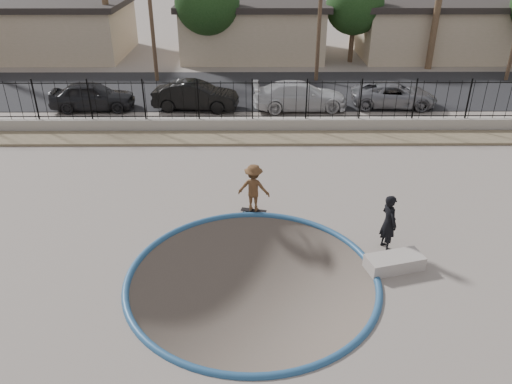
{
  "coord_description": "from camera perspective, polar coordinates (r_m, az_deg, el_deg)",
  "views": [
    {
      "loc": [
        0.03,
        -12.0,
        8.54
      ],
      "look_at": [
        0.12,
        2.0,
        1.1
      ],
      "focal_mm": 35.0,
      "sensor_mm": 36.0,
      "label": 1
    }
  ],
  "objects": [
    {
      "name": "house_east",
      "position": [
        41.48,
        20.29,
        17.27
      ],
      "size": [
        12.6,
        8.6,
        3.9
      ],
      "color": "tan",
      "rests_on": "ground"
    },
    {
      "name": "rock_strip",
      "position": [
        22.83,
        -0.4,
        6.18
      ],
      "size": [
        42.0,
        1.6,
        0.11
      ],
      "primitive_type": "cube",
      "color": "#887559",
      "rests_on": "ground"
    },
    {
      "name": "car_a",
      "position": [
        27.86,
        -18.18,
        10.41
      ],
      "size": [
        4.36,
        1.89,
        1.46
      ],
      "primitive_type": "imported",
      "rotation": [
        0.0,
        0.0,
        1.61
      ],
      "color": "black",
      "rests_on": "street"
    },
    {
      "name": "car_b",
      "position": [
        26.73,
        -6.93,
        10.88
      ],
      "size": [
        4.53,
        1.95,
        1.45
      ],
      "primitive_type": "imported",
      "rotation": [
        0.0,
        0.0,
        1.47
      ],
      "color": "black",
      "rests_on": "street"
    },
    {
      "name": "utility_pole_left",
      "position": [
        31.81,
        -12.05,
        20.51
      ],
      "size": [
        1.7,
        0.24,
        9.0
      ],
      "color": "#473323",
      "rests_on": "ground"
    },
    {
      "name": "house_center",
      "position": [
        39.05,
        -0.41,
        18.32
      ],
      "size": [
        10.6,
        8.6,
        3.9
      ],
      "color": "tan",
      "rests_on": "ground"
    },
    {
      "name": "retaining_wall",
      "position": [
        23.77,
        -0.4,
        7.72
      ],
      "size": [
        42.0,
        0.45,
        0.6
      ],
      "primitive_type": "cube",
      "color": "gray",
      "rests_on": "ground"
    },
    {
      "name": "videographer",
      "position": [
        15.15,
        14.92,
        -3.39
      ],
      "size": [
        0.61,
        0.75,
        1.78
      ],
      "primitive_type": "imported",
      "rotation": [
        0.0,
        0.0,
        1.9
      ],
      "color": "black",
      "rests_on": "ground"
    },
    {
      "name": "concrete_ledge",
      "position": [
        14.7,
        15.53,
        -7.75
      ],
      "size": [
        1.73,
        1.09,
        0.4
      ],
      "primitive_type": "cube",
      "rotation": [
        0.0,
        0.0,
        0.26
      ],
      "color": "#AA9F96",
      "rests_on": "ground"
    },
    {
      "name": "skater",
      "position": [
        16.52,
        -0.27,
        0.17
      ],
      "size": [
        1.17,
        0.82,
        1.66
      ],
      "primitive_type": "imported",
      "rotation": [
        0.0,
        0.0,
        2.93
      ],
      "color": "brown",
      "rests_on": "ground"
    },
    {
      "name": "car_c",
      "position": [
        26.68,
        5.06,
        10.92
      ],
      "size": [
        5.04,
        2.29,
        1.43
      ],
      "primitive_type": "imported",
      "rotation": [
        0.0,
        0.0,
        1.63
      ],
      "color": "silver",
      "rests_on": "street"
    },
    {
      "name": "house_west",
      "position": [
        41.85,
        -22.42,
        16.99
      ],
      "size": [
        11.6,
        8.6,
        3.9
      ],
      "color": "tan",
      "rests_on": "ground"
    },
    {
      "name": "street",
      "position": [
        30.22,
        -0.4,
        11.62
      ],
      "size": [
        90.0,
        8.0,
        0.04
      ],
      "primitive_type": "cube",
      "color": "black",
      "rests_on": "ground"
    },
    {
      "name": "fence",
      "position": [
        23.38,
        -0.41,
        10.48
      ],
      "size": [
        40.0,
        0.04,
        1.8
      ],
      "color": "black",
      "rests_on": "retaining_wall"
    },
    {
      "name": "skateboard",
      "position": [
        16.89,
        -0.27,
        -2.13
      ],
      "size": [
        0.89,
        0.42,
        0.07
      ],
      "rotation": [
        0.0,
        0.0,
        -0.24
      ],
      "color": "black",
      "rests_on": "ground"
    },
    {
      "name": "ground",
      "position": [
        25.86,
        -0.39,
        6.11
      ],
      "size": [
        120.0,
        120.0,
        2.2
      ],
      "primitive_type": "cube",
      "color": "gray",
      "rests_on": "ground"
    },
    {
      "name": "car_d",
      "position": [
        28.0,
        15.47,
        10.65
      ],
      "size": [
        4.6,
        2.32,
        1.25
      ],
      "primitive_type": "imported",
      "rotation": [
        0.0,
        0.0,
        1.51
      ],
      "color": "gray",
      "rests_on": "street"
    },
    {
      "name": "street_tree_mid",
      "position": [
        36.97,
        11.22,
        20.2
      ],
      "size": [
        3.96,
        3.96,
        5.83
      ],
      "color": "#473323",
      "rests_on": "ground"
    },
    {
      "name": "bowl_pit",
      "position": [
        13.92,
        -0.41,
        -9.83
      ],
      "size": [
        6.84,
        6.84,
        1.8
      ],
      "primitive_type": null,
      "color": "#4A3F39",
      "rests_on": "ground"
    },
    {
      "name": "coping_ring",
      "position": [
        13.92,
        -0.41,
        -9.83
      ],
      "size": [
        7.04,
        7.04,
        0.2
      ],
      "primitive_type": "torus",
      "color": "#26517D",
      "rests_on": "ground"
    },
    {
      "name": "street_tree_left",
      "position": [
        35.4,
        -5.62,
        20.81
      ],
      "size": [
        4.32,
        4.32,
        6.36
      ],
      "color": "#473323",
      "rests_on": "ground"
    }
  ]
}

